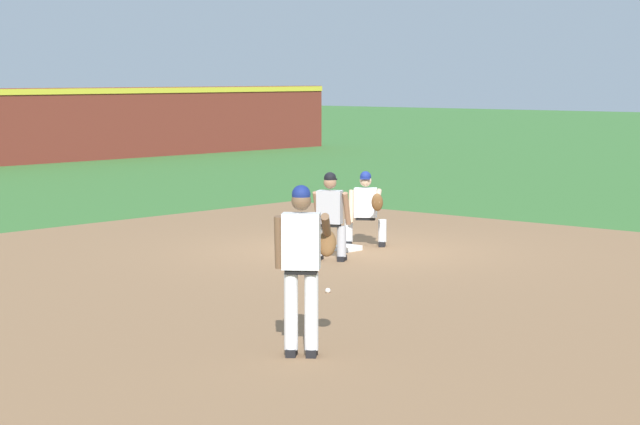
% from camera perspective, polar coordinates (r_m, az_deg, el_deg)
% --- Properties ---
extents(ground_plane, '(160.00, 160.00, 0.00)m').
position_cam_1_polar(ground_plane, '(21.61, 1.25, -1.76)').
color(ground_plane, '#3D7533').
extents(infield_dirt_patch, '(18.00, 18.00, 0.01)m').
position_cam_1_polar(infield_dirt_patch, '(17.54, 0.44, -3.61)').
color(infield_dirt_patch, '#936B47').
rests_on(infield_dirt_patch, ground).
extents(first_base_bag, '(0.38, 0.38, 0.09)m').
position_cam_1_polar(first_base_bag, '(21.60, 1.25, -1.64)').
color(first_base_bag, white).
rests_on(first_base_bag, ground).
extents(baseball, '(0.07, 0.07, 0.07)m').
position_cam_1_polar(baseball, '(17.40, 0.36, -3.59)').
color(baseball, white).
rests_on(baseball, ground).
extents(pitcher, '(0.85, 0.57, 1.86)m').
position_cam_1_polar(pitcher, '(13.36, -0.78, -2.15)').
color(pitcher, black).
rests_on(pitcher, ground).
extents(first_baseman, '(0.80, 1.05, 1.34)m').
position_cam_1_polar(first_baseman, '(22.04, 2.13, 0.32)').
color(first_baseman, black).
rests_on(first_baseman, ground).
extents(baserunner, '(0.61, 0.67, 1.46)m').
position_cam_1_polar(baserunner, '(20.31, 0.46, -0.02)').
color(baserunner, black).
rests_on(baserunner, ground).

